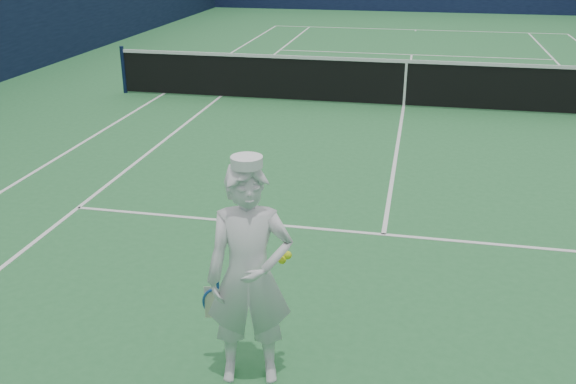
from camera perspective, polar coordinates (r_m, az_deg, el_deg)
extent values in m
plane|color=#2B713A|center=(14.07, 10.24, 7.47)|extent=(80.00, 80.00, 0.00)
cube|color=white|center=(25.75, 11.27, 13.96)|extent=(11.03, 0.06, 0.01)
cube|color=white|center=(15.20, -11.09, 8.51)|extent=(0.06, 23.83, 0.01)
cube|color=white|center=(14.74, -6.11, 8.37)|extent=(0.06, 23.77, 0.01)
cube|color=white|center=(20.33, 10.94, 11.89)|extent=(8.23, 0.06, 0.01)
cube|color=white|center=(8.02, 8.49, -3.76)|extent=(8.23, 0.06, 0.01)
cube|color=white|center=(14.07, 10.24, 7.48)|extent=(0.06, 12.80, 0.01)
cube|color=white|center=(25.60, 11.27, 13.91)|extent=(0.06, 0.30, 0.01)
cylinder|color=#141E4C|center=(15.46, -14.41, 10.47)|extent=(0.09, 0.09, 1.07)
cube|color=black|center=(13.95, 10.37, 9.45)|extent=(12.79, 0.02, 0.92)
cube|color=white|center=(13.86, 10.51, 11.35)|extent=(12.79, 0.04, 0.07)
cube|color=white|center=(13.96, 10.37, 9.33)|extent=(0.05, 0.03, 0.94)
imported|color=white|center=(5.12, -3.44, -7.54)|extent=(0.78, 0.60, 1.89)
cylinder|color=white|center=(4.71, -3.70, 2.70)|extent=(0.24, 0.24, 0.08)
cube|color=white|center=(4.85, -3.65, 2.88)|extent=(0.20, 0.14, 0.02)
cylinder|color=navy|center=(5.18, -6.54, -6.78)|extent=(0.05, 0.10, 0.22)
cube|color=#1B4792|center=(5.32, -6.26, -8.19)|extent=(0.03, 0.02, 0.14)
torus|color=#1B4792|center=(5.48, -6.27, -9.70)|extent=(0.31, 0.17, 0.29)
cube|color=beige|center=(5.48, -6.27, -9.70)|extent=(0.21, 0.06, 0.30)
sphere|color=#D9ED1B|center=(5.16, -0.53, -6.04)|extent=(0.07, 0.07, 0.07)
sphere|color=#D9ED1B|center=(5.16, -0.03, -5.64)|extent=(0.07, 0.07, 0.07)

